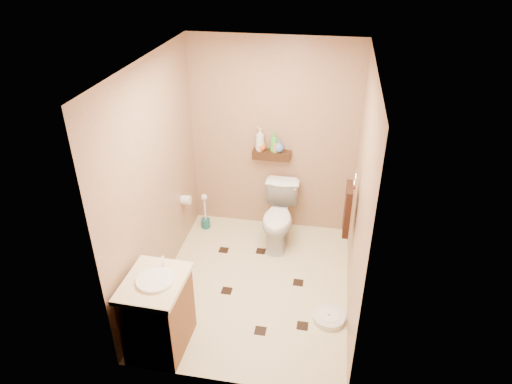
# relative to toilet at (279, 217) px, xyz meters

# --- Properties ---
(ground) EXTENTS (2.50, 2.50, 0.00)m
(ground) POSITION_rel_toilet_xyz_m (-0.15, -0.83, -0.37)
(ground) COLOR beige
(ground) RESTS_ON ground
(wall_back) EXTENTS (2.00, 0.04, 2.40)m
(wall_back) POSITION_rel_toilet_xyz_m (-0.15, 0.42, 0.83)
(wall_back) COLOR #A37C5D
(wall_back) RESTS_ON ground
(wall_front) EXTENTS (2.00, 0.04, 2.40)m
(wall_front) POSITION_rel_toilet_xyz_m (-0.15, -2.08, 0.83)
(wall_front) COLOR #A37C5D
(wall_front) RESTS_ON ground
(wall_left) EXTENTS (0.04, 2.50, 2.40)m
(wall_left) POSITION_rel_toilet_xyz_m (-1.15, -0.83, 0.83)
(wall_left) COLOR #A37C5D
(wall_left) RESTS_ON ground
(wall_right) EXTENTS (0.04, 2.50, 2.40)m
(wall_right) POSITION_rel_toilet_xyz_m (0.85, -0.83, 0.83)
(wall_right) COLOR #A37C5D
(wall_right) RESTS_ON ground
(ceiling) EXTENTS (2.00, 2.50, 0.02)m
(ceiling) POSITION_rel_toilet_xyz_m (-0.15, -0.83, 2.03)
(ceiling) COLOR silver
(ceiling) RESTS_ON wall_back
(wall_shelf) EXTENTS (0.46, 0.14, 0.10)m
(wall_shelf) POSITION_rel_toilet_xyz_m (-0.15, 0.34, 0.65)
(wall_shelf) COLOR #3A2410
(wall_shelf) RESTS_ON wall_back
(floor_accents) EXTENTS (1.16, 1.35, 0.01)m
(floor_accents) POSITION_rel_toilet_xyz_m (-0.08, -0.84, -0.36)
(floor_accents) COLOR black
(floor_accents) RESTS_ON ground
(toilet) EXTENTS (0.41, 0.72, 0.73)m
(toilet) POSITION_rel_toilet_xyz_m (0.00, 0.00, 0.00)
(toilet) COLOR white
(toilet) RESTS_ON ground
(vanity) EXTENTS (0.53, 0.64, 0.88)m
(vanity) POSITION_rel_toilet_xyz_m (-0.85, -1.78, 0.03)
(vanity) COLOR brown
(vanity) RESTS_ON ground
(bathroom_scale) EXTENTS (0.38, 0.38, 0.06)m
(bathroom_scale) POSITION_rel_toilet_xyz_m (0.67, -1.21, -0.34)
(bathroom_scale) COLOR silver
(bathroom_scale) RESTS_ON ground
(toilet_brush) EXTENTS (0.11, 0.11, 0.50)m
(toilet_brush) POSITION_rel_toilet_xyz_m (-0.97, 0.15, -0.19)
(toilet_brush) COLOR #175C5E
(toilet_brush) RESTS_ON ground
(towel_ring) EXTENTS (0.12, 0.30, 0.76)m
(towel_ring) POSITION_rel_toilet_xyz_m (0.77, -0.58, 0.58)
(towel_ring) COLOR silver
(towel_ring) RESTS_ON wall_right
(toilet_paper) EXTENTS (0.12, 0.11, 0.12)m
(toilet_paper) POSITION_rel_toilet_xyz_m (-1.09, -0.18, 0.23)
(toilet_paper) COLOR silver
(toilet_paper) RESTS_ON wall_left
(bottle_a) EXTENTS (0.15, 0.15, 0.29)m
(bottle_a) POSITION_rel_toilet_xyz_m (-0.29, 0.34, 0.85)
(bottle_a) COLOR silver
(bottle_a) RESTS_ON wall_shelf
(bottle_b) EXTENTS (0.10, 0.10, 0.16)m
(bottle_b) POSITION_rel_toilet_xyz_m (-0.29, 0.34, 0.78)
(bottle_b) COLOR yellow
(bottle_b) RESTS_ON wall_shelf
(bottle_c) EXTENTS (0.14, 0.14, 0.15)m
(bottle_c) POSITION_rel_toilet_xyz_m (-0.28, 0.34, 0.78)
(bottle_c) COLOR #EA591B
(bottle_c) RESTS_ON wall_shelf
(bottle_d) EXTENTS (0.13, 0.13, 0.24)m
(bottle_d) POSITION_rel_toilet_xyz_m (-0.12, 0.34, 0.82)
(bottle_d) COLOR green
(bottle_d) RESTS_ON wall_shelf
(bottle_e) EXTENTS (0.11, 0.11, 0.18)m
(bottle_e) POSITION_rel_toilet_xyz_m (-0.10, 0.34, 0.79)
(bottle_e) COLOR #D48A46
(bottle_e) RESTS_ON wall_shelf
(bottle_f) EXTENTS (0.17, 0.17, 0.16)m
(bottle_f) POSITION_rel_toilet_xyz_m (-0.07, 0.34, 0.78)
(bottle_f) COLOR #5070C9
(bottle_f) RESTS_ON wall_shelf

